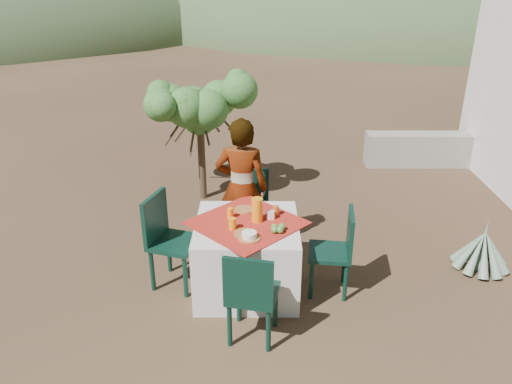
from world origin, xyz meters
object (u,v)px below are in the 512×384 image
table (247,255)px  chair_far (252,204)px  chair_left (167,236)px  juice_pitcher (257,210)px  chair_near (251,293)px  agave (482,250)px  person (242,188)px  chair_right (338,248)px  shrub_tree (204,112)px

table → chair_far: chair_far is taller
chair_left → juice_pitcher: size_ratio=4.06×
chair_near → chair_left: (-0.87, 0.92, 0.04)m
chair_near → juice_pitcher: juice_pitcher is taller
chair_near → agave: 2.81m
table → person: 0.84m
chair_near → chair_right: size_ratio=1.02×
chair_far → shrub_tree: shrub_tree is taller
shrub_tree → juice_pitcher: size_ratio=6.54×
chair_far → chair_right: chair_right is taller
person → table: bearing=103.4°
agave → juice_pitcher: (-2.47, -0.35, 0.66)m
chair_near → shrub_tree: 3.26m
chair_far → agave: 2.62m
chair_left → shrub_tree: size_ratio=0.62×
chair_left → person: bearing=-31.7°
chair_right → shrub_tree: size_ratio=0.56×
person → chair_far: bearing=-107.1°
table → juice_pitcher: 0.52m
chair_near → juice_pitcher: (0.05, 0.86, 0.37)m
table → person: size_ratio=0.80×
chair_right → shrub_tree: (-1.54, 2.32, 0.76)m
chair_right → person: person is taller
chair_near → agave: chair_near is taller
table → chair_far: bearing=87.8°
table → chair_right: bearing=-3.4°
shrub_tree → juice_pitcher: shrub_tree is taller
chair_left → chair_right: (1.72, -0.14, -0.05)m
table → chair_right: 0.92m
agave → juice_pitcher: bearing=-172.0°
table → chair_right: (0.91, -0.05, 0.12)m
chair_far → person: (-0.11, -0.24, 0.31)m
table → chair_near: 0.84m
shrub_tree → chair_near: bearing=-77.4°
chair_right → chair_near: bearing=-40.9°
chair_far → chair_right: bearing=-53.9°
juice_pitcher → shrub_tree: bearing=108.3°
chair_far → agave: chair_far is taller
chair_near → chair_far: bearing=-78.0°
chair_left → chair_right: size_ratio=1.10×
agave → juice_pitcher: size_ratio=2.69×
chair_near → juice_pitcher: size_ratio=3.77×
chair_left → shrub_tree: (0.18, 2.18, 0.71)m
chair_near → person: (-0.13, 1.55, 0.30)m
shrub_tree → chair_right: bearing=-56.3°
chair_right → agave: bearing=111.3°
chair_far → shrub_tree: bearing=112.6°
person → shrub_tree: person is taller
chair_near → shrub_tree: shrub_tree is taller
chair_near → person: 1.59m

